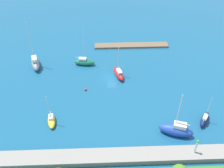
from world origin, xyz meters
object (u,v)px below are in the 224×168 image
(sailboat_navy_lone_north, at_px, (205,119))
(sailboat_green_inner_mooring, at_px, (84,62))
(sailboat_blue_far_south, at_px, (176,130))
(mooring_buoy_red, at_px, (86,89))
(sailboat_gray_mid_basin, at_px, (35,62))
(sailboat_red_along_channel, at_px, (119,73))
(sailboat_yellow_far_north, at_px, (51,120))
(pier_dock, at_px, (131,45))
(harbor_beacon, at_px, (196,145))

(sailboat_navy_lone_north, xyz_separation_m, sailboat_green_inner_mooring, (28.55, -24.10, 0.05))
(sailboat_green_inner_mooring, bearing_deg, sailboat_blue_far_south, -44.46)
(mooring_buoy_red, bearing_deg, sailboat_gray_mid_basin, -36.83)
(sailboat_blue_far_south, bearing_deg, sailboat_red_along_channel, -44.45)
(sailboat_blue_far_south, relative_size, sailboat_red_along_channel, 1.22)
(sailboat_navy_lone_north, bearing_deg, sailboat_gray_mid_basin, 95.73)
(sailboat_yellow_far_north, bearing_deg, sailboat_gray_mid_basin, -171.16)
(sailboat_navy_lone_north, xyz_separation_m, mooring_buoy_red, (27.74, -12.23, -0.67))
(pier_dock, bearing_deg, sailboat_blue_far_south, 99.06)
(sailboat_yellow_far_north, height_order, mooring_buoy_red, sailboat_yellow_far_north)
(harbor_beacon, distance_m, sailboat_navy_lone_north, 10.59)
(pier_dock, height_order, sailboat_green_inner_mooring, sailboat_green_inner_mooring)
(sailboat_navy_lone_north, bearing_deg, harbor_beacon, -175.61)
(sailboat_blue_far_south, xyz_separation_m, mooring_buoy_red, (20.36, -15.43, -1.13))
(pier_dock, height_order, sailboat_yellow_far_north, sailboat_yellow_far_north)
(sailboat_gray_mid_basin, bearing_deg, mooring_buoy_red, -142.21)
(sailboat_gray_mid_basin, distance_m, sailboat_blue_far_south, 44.58)
(sailboat_blue_far_south, bearing_deg, sailboat_gray_mid_basin, -19.35)
(mooring_buoy_red, bearing_deg, sailboat_red_along_channel, -147.44)
(sailboat_gray_mid_basin, relative_size, sailboat_navy_lone_north, 1.89)
(sailboat_blue_far_south, height_order, sailboat_green_inner_mooring, sailboat_blue_far_south)
(sailboat_blue_far_south, bearing_deg, sailboat_yellow_far_north, 8.65)
(pier_dock, xyz_separation_m, sailboat_red_along_channel, (5.25, 16.30, 0.75))
(sailboat_gray_mid_basin, xyz_separation_m, sailboat_navy_lone_north, (-42.98, 23.65, -0.54))
(sailboat_green_inner_mooring, bearing_deg, sailboat_navy_lone_north, -32.42)
(sailboat_green_inner_mooring, relative_size, mooring_buoy_red, 17.52)
(sailboat_red_along_channel, bearing_deg, sailboat_navy_lone_north, -149.73)
(mooring_buoy_red, bearing_deg, pier_dock, -123.01)
(sailboat_red_along_channel, distance_m, sailboat_yellow_far_north, 23.49)
(harbor_beacon, relative_size, sailboat_yellow_far_north, 0.44)
(sailboat_navy_lone_north, height_order, mooring_buoy_red, sailboat_navy_lone_north)
(sailboat_green_inner_mooring, bearing_deg, sailboat_gray_mid_basin, -170.45)
(pier_dock, bearing_deg, harbor_beacon, 100.74)
(pier_dock, bearing_deg, sailboat_navy_lone_north, 111.27)
(pier_dock, xyz_separation_m, sailboat_green_inner_mooring, (15.18, 10.25, 0.73))
(sailboat_red_along_channel, relative_size, sailboat_navy_lone_north, 1.26)
(harbor_beacon, xyz_separation_m, sailboat_navy_lone_north, (-5.17, -8.89, -2.54))
(pier_dock, height_order, harbor_beacon, harbor_beacon)
(sailboat_red_along_channel, height_order, sailboat_green_inner_mooring, sailboat_green_inner_mooring)
(sailboat_blue_far_south, bearing_deg, sailboat_navy_lone_north, -138.92)
(sailboat_green_inner_mooring, bearing_deg, mooring_buoy_red, -78.37)
(sailboat_blue_far_south, distance_m, sailboat_green_inner_mooring, 34.54)
(sailboat_gray_mid_basin, height_order, sailboat_green_inner_mooring, sailboat_gray_mid_basin)
(sailboat_yellow_far_north, bearing_deg, pier_dock, 136.15)
(sailboat_yellow_far_north, xyz_separation_m, mooring_buoy_red, (-7.23, -11.05, -0.45))
(sailboat_navy_lone_north, relative_size, mooring_buoy_red, 11.62)
(sailboat_gray_mid_basin, xyz_separation_m, sailboat_red_along_channel, (-24.35, 5.59, -0.47))
(sailboat_red_along_channel, bearing_deg, pier_dock, -33.47)
(harbor_beacon, xyz_separation_m, mooring_buoy_red, (22.58, -21.12, -3.21))
(sailboat_red_along_channel, distance_m, sailboat_navy_lone_north, 25.94)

